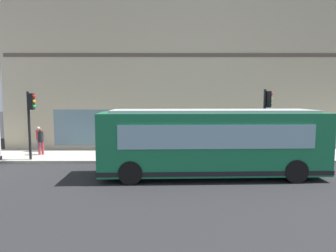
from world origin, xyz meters
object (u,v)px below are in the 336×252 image
at_px(traffic_light_down_block, 31,112).
at_px(fire_hydrant, 199,151).
at_px(pedestrian_near_building_entrance, 41,140).
at_px(city_bus_nearside, 211,143).
at_px(pedestrian_walking_along_curb, 138,137).
at_px(traffic_light_near_corner, 267,111).
at_px(pedestrian_by_light_pole, 39,137).

xyz_separation_m(traffic_light_down_block, fire_hydrant, (0.59, -9.41, -2.28)).
xyz_separation_m(fire_hydrant, pedestrian_near_building_entrance, (0.78, 9.51, 0.55)).
bearing_deg(city_bus_nearside, pedestrian_near_building_entrance, 65.48).
xyz_separation_m(traffic_light_down_block, pedestrian_walking_along_curb, (2.24, -5.67, -1.71)).
distance_m(city_bus_nearside, pedestrian_near_building_entrance, 10.63).
bearing_deg(city_bus_nearside, traffic_light_near_corner, -49.02).
bearing_deg(pedestrian_by_light_pole, city_bus_nearside, -118.30).
bearing_deg(city_bus_nearside, fire_hydrant, 2.37).
distance_m(city_bus_nearside, traffic_light_near_corner, 4.85).
xyz_separation_m(city_bus_nearside, pedestrian_walking_along_curb, (5.28, 3.88, -0.47)).
bearing_deg(traffic_light_down_block, fire_hydrant, -86.39).
bearing_deg(pedestrian_near_building_entrance, city_bus_nearside, -114.52).
relative_size(fire_hydrant, pedestrian_walking_along_curb, 0.45).
bearing_deg(pedestrian_near_building_entrance, traffic_light_down_block, -175.51).
xyz_separation_m(pedestrian_by_light_pole, pedestrian_near_building_entrance, (-1.12, -0.60, 0.00)).
bearing_deg(traffic_light_near_corner, city_bus_nearside, 130.98).
height_order(traffic_light_down_block, pedestrian_walking_along_curb, traffic_light_down_block).
bearing_deg(pedestrian_by_light_pole, fire_hydrant, -100.62).
distance_m(traffic_light_down_block, fire_hydrant, 9.70).
xyz_separation_m(traffic_light_down_block, pedestrian_near_building_entrance, (1.37, 0.11, -1.73)).
height_order(traffic_light_down_block, pedestrian_near_building_entrance, traffic_light_down_block).
height_order(traffic_light_down_block, fire_hydrant, traffic_light_down_block).
relative_size(traffic_light_near_corner, pedestrian_near_building_entrance, 2.45).
bearing_deg(pedestrian_near_building_entrance, pedestrian_walking_along_curb, -81.40).
xyz_separation_m(city_bus_nearside, traffic_light_down_block, (3.04, 9.56, 1.24)).
bearing_deg(city_bus_nearside, traffic_light_down_block, 72.37).
bearing_deg(pedestrian_walking_along_curb, fire_hydrant, -113.84).
relative_size(fire_hydrant, pedestrian_by_light_pole, 0.46).
xyz_separation_m(fire_hydrant, pedestrian_walking_along_curb, (1.65, 3.73, 0.57)).
relative_size(traffic_light_down_block, pedestrian_by_light_pole, 2.38).
distance_m(city_bus_nearside, traffic_light_down_block, 10.10).
bearing_deg(traffic_light_down_block, traffic_light_near_corner, -89.91).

